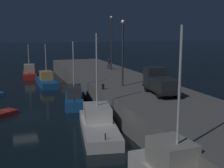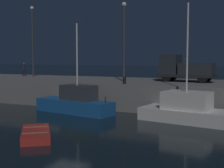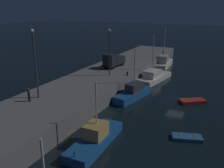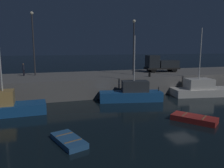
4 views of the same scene
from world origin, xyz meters
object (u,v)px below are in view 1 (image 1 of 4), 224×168
fishing_boat_blue (46,81)px  utility_truck (160,82)px  bollard_west (103,87)px  fishing_boat_grey (29,73)px  lamp_post_east (123,48)px  dockworker (109,63)px  lamp_post_west (111,39)px  fishing_trawler_green (98,123)px  fishing_boat_white (74,98)px

fishing_boat_blue → utility_truck: 23.09m
bollard_west → fishing_boat_grey: bearing=-167.6°
lamp_post_east → dockworker: 15.23m
lamp_post_west → utility_truck: size_ratio=1.54×
bollard_west → utility_truck: bearing=47.6°
fishing_boat_blue → dockworker: bearing=81.7°
fishing_trawler_green → fishing_boat_grey: size_ratio=1.22×
dockworker → lamp_post_west: bearing=-3.4°
fishing_trawler_green → fishing_boat_grey: fishing_trawler_green is taller
fishing_boat_blue → bollard_west: 17.60m
utility_truck → fishing_boat_blue: bearing=-158.2°
fishing_trawler_green → fishing_boat_grey: 33.04m
fishing_trawler_green → dockworker: bearing=159.0°
lamp_post_east → utility_truck: bearing=19.6°
utility_truck → fishing_trawler_green: bearing=-71.8°
utility_truck → lamp_post_east: bearing=-160.4°
utility_truck → fishing_boat_grey: bearing=-161.2°
fishing_boat_blue → fishing_boat_grey: (-9.26, -1.87, 0.07)m
fishing_boat_grey → bollard_west: 27.01m
lamp_post_west → bollard_west: 16.00m
bollard_west → lamp_post_west: bearing=157.4°
fishing_boat_blue → fishing_trawler_green: (23.62, 1.38, 0.04)m
fishing_trawler_green → lamp_post_west: size_ratio=1.10×
bollard_west → fishing_boat_white: bearing=-144.9°
fishing_boat_white → lamp_post_east: (2.34, 5.15, 5.87)m
lamp_post_east → fishing_trawler_green: bearing=-34.2°
fishing_trawler_green → lamp_post_west: bearing=157.9°
fishing_trawler_green → lamp_post_east: 11.05m
bollard_west → lamp_post_east: bearing=112.8°
lamp_post_west → dockworker: bearing=176.6°
fishing_trawler_green → fishing_boat_blue: bearing=-176.7°
fishing_boat_white → fishing_trawler_green: bearing=-0.5°
fishing_boat_blue → fishing_trawler_green: 23.66m
fishing_boat_grey → dockworker: 16.10m
dockworker → bollard_west: bearing=-21.0°
lamp_post_west → lamp_post_east: lamp_post_west is taller
fishing_boat_white → lamp_post_west: (-10.69, 8.34, 6.35)m
lamp_post_west → dockworker: (-1.44, 0.09, -3.92)m
fishing_boat_white → fishing_boat_blue: bearing=-173.8°
fishing_boat_white → fishing_boat_grey: bearing=-171.7°
fishing_boat_blue → fishing_boat_grey: bearing=-168.6°
fishing_boat_grey → lamp_post_east: bearing=18.6°
fishing_trawler_green → dockworker: fishing_trawler_green is taller
fishing_boat_grey → utility_truck: bearing=18.8°
fishing_boat_grey → lamp_post_east: size_ratio=1.02×
dockworker → bollard_west: size_ratio=2.83×
fishing_boat_white → fishing_boat_grey: (-22.84, -3.34, -0.06)m
lamp_post_east → dockworker: lamp_post_east is taller
fishing_boat_grey → lamp_post_west: 18.03m
lamp_post_west → dockworker: size_ratio=5.08×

